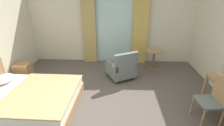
# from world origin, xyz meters

# --- Properties ---
(ground) EXTENTS (6.44, 6.54, 0.10)m
(ground) POSITION_xyz_m (0.00, 0.00, -0.05)
(ground) COLOR #564C47
(wall_back) EXTENTS (6.04, 0.12, 2.66)m
(wall_back) POSITION_xyz_m (0.00, 3.01, 1.33)
(wall_back) COLOR beige
(wall_back) RESTS_ON ground
(balcony_glass_door) EXTENTS (1.36, 0.02, 2.34)m
(balcony_glass_door) POSITION_xyz_m (0.10, 2.93, 1.17)
(balcony_glass_door) COLOR silver
(balcony_glass_door) RESTS_ON ground
(curtain_panel_left) EXTENTS (0.48, 0.10, 2.52)m
(curtain_panel_left) POSITION_xyz_m (-0.79, 2.83, 1.26)
(curtain_panel_left) COLOR tan
(curtain_panel_left) RESTS_ON ground
(curtain_panel_right) EXTENTS (0.52, 0.10, 2.52)m
(curtain_panel_right) POSITION_xyz_m (1.00, 2.83, 1.26)
(curtain_panel_right) COLOR tan
(curtain_panel_right) RESTS_ON ground
(bed) EXTENTS (2.22, 1.71, 0.88)m
(bed) POSITION_xyz_m (-1.81, 0.08, 0.23)
(bed) COLOR #9E754C
(bed) RESTS_ON ground
(nightstand) EXTENTS (0.46, 0.37, 0.48)m
(nightstand) POSITION_xyz_m (-2.61, 1.42, 0.24)
(nightstand) COLOR #9E754C
(nightstand) RESTS_ON ground
(desk_chair) EXTENTS (0.46, 0.49, 0.95)m
(desk_chair) POSITION_xyz_m (2.16, -0.12, 0.53)
(desk_chair) COLOR slate
(desk_chair) RESTS_ON ground
(armchair_by_window) EXTENTS (1.00, 0.99, 0.89)m
(armchair_by_window) POSITION_xyz_m (0.37, 1.56, 0.35)
(armchair_by_window) COLOR slate
(armchair_by_window) RESTS_ON ground
(round_cafe_table) EXTENTS (0.60, 0.60, 0.71)m
(round_cafe_table) POSITION_xyz_m (1.43, 2.21, 0.52)
(round_cafe_table) COLOR #9E754C
(round_cafe_table) RESTS_ON ground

